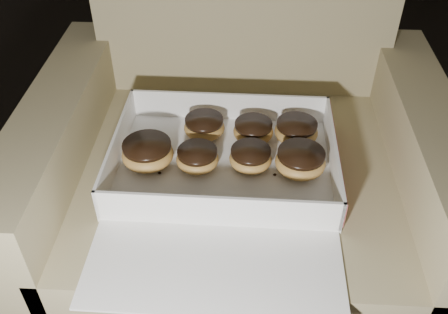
% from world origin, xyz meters
% --- Properties ---
extents(armchair, '(0.87, 0.73, 0.91)m').
position_xyz_m(armchair, '(0.52, 0.36, 0.28)').
color(armchair, '#9C8F63').
rests_on(armchair, floor).
extents(bakery_box, '(0.45, 0.53, 0.07)m').
position_xyz_m(bakery_box, '(0.49, 0.23, 0.42)').
color(bakery_box, white).
rests_on(bakery_box, armchair).
extents(donut_a, '(0.11, 0.11, 0.05)m').
position_xyz_m(donut_a, '(0.33, 0.27, 0.44)').
color(donut_a, gold).
rests_on(donut_a, bakery_box).
extents(donut_b, '(0.09, 0.09, 0.04)m').
position_xyz_m(donut_b, '(0.44, 0.38, 0.44)').
color(donut_b, gold).
rests_on(donut_b, bakery_box).
extents(donut_c, '(0.10, 0.10, 0.05)m').
position_xyz_m(donut_c, '(0.64, 0.27, 0.44)').
color(donut_c, gold).
rests_on(donut_c, bakery_box).
extents(donut_d, '(0.09, 0.09, 0.05)m').
position_xyz_m(donut_d, '(0.64, 0.37, 0.44)').
color(donut_d, gold).
rests_on(donut_d, bakery_box).
extents(donut_e, '(0.09, 0.09, 0.04)m').
position_xyz_m(donut_e, '(0.55, 0.37, 0.44)').
color(donut_e, gold).
rests_on(donut_e, bakery_box).
extents(donut_f, '(0.09, 0.09, 0.04)m').
position_xyz_m(donut_f, '(0.54, 0.28, 0.44)').
color(donut_f, gold).
rests_on(donut_f, bakery_box).
extents(donut_g, '(0.09, 0.09, 0.04)m').
position_xyz_m(donut_g, '(0.43, 0.27, 0.44)').
color(donut_g, gold).
rests_on(donut_g, bakery_box).
extents(crumb_a, '(0.01, 0.01, 0.00)m').
position_xyz_m(crumb_a, '(0.59, 0.25, 0.42)').
color(crumb_a, black).
rests_on(crumb_a, bakery_box).
extents(crumb_b, '(0.01, 0.01, 0.00)m').
position_xyz_m(crumb_b, '(0.58, 0.15, 0.42)').
color(crumb_b, black).
rests_on(crumb_b, bakery_box).
extents(crumb_c, '(0.01, 0.01, 0.00)m').
position_xyz_m(crumb_c, '(0.36, 0.24, 0.42)').
color(crumb_c, black).
rests_on(crumb_c, bakery_box).
extents(crumb_d, '(0.01, 0.01, 0.00)m').
position_xyz_m(crumb_d, '(0.50, 0.18, 0.42)').
color(crumb_d, black).
rests_on(crumb_d, bakery_box).
extents(crumb_e, '(0.01, 0.01, 0.00)m').
position_xyz_m(crumb_e, '(0.40, 0.16, 0.42)').
color(crumb_e, black).
rests_on(crumb_e, bakery_box).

